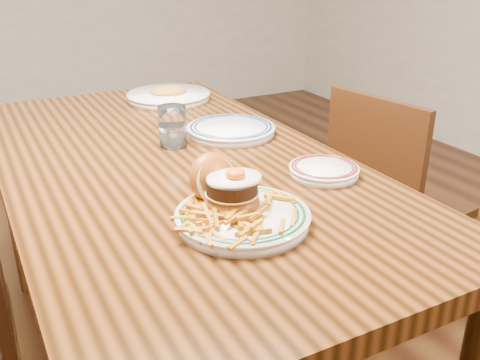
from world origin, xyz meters
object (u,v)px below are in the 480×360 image
table (173,188)px  main_plate (237,206)px  chair_right (389,200)px  side_plate (324,170)px

table → main_plate: 0.42m
main_plate → chair_right: bearing=13.7°
table → chair_right: chair_right is taller
table → chair_right: size_ratio=1.91×
chair_right → side_plate: (-0.51, -0.28, 0.32)m
table → side_plate: 0.42m
chair_right → main_plate: main_plate is taller
chair_right → side_plate: 0.67m
chair_right → side_plate: chair_right is taller
table → side_plate: bearing=-45.1°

